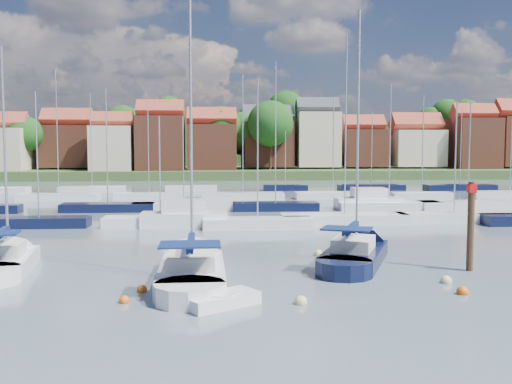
{
  "coord_description": "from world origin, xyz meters",
  "views": [
    {
      "loc": [
        -2.99,
        -26.77,
        6.6
      ],
      "look_at": [
        0.15,
        14.0,
        3.32
      ],
      "focal_mm": 40.0,
      "sensor_mm": 36.0,
      "label": 1
    }
  ],
  "objects": [
    {
      "name": "tender",
      "position": [
        -2.65,
        -3.62,
        0.26
      ],
      "size": [
        3.4,
        2.91,
        0.67
      ],
      "rotation": [
        0.0,
        0.0,
        0.58
      ],
      "color": "white",
      "rests_on": "ground"
    },
    {
      "name": "buoy_d",
      "position": [
        0.68,
        -3.57,
        0.0
      ],
      "size": [
        0.53,
        0.53,
        0.53
      ],
      "primitive_type": "sphere",
      "color": "beige",
      "rests_on": "ground"
    },
    {
      "name": "buoy_b",
      "position": [
        -6.74,
        -2.81,
        0.0
      ],
      "size": [
        0.44,
        0.44,
        0.44
      ],
      "primitive_type": "sphere",
      "color": "#D85914",
      "rests_on": "ground"
    },
    {
      "name": "buoy_e",
      "position": [
        3.38,
        6.88,
        0.0
      ],
      "size": [
        0.54,
        0.54,
        0.54
      ],
      "primitive_type": "sphere",
      "color": "beige",
      "rests_on": "ground"
    },
    {
      "name": "far_shore_town",
      "position": [
        2.23,
        132.67,
        4.61
      ],
      "size": [
        212.46,
        90.0,
        22.27
      ],
      "color": "#3B5229",
      "rests_on": "ground"
    },
    {
      "name": "marina_field",
      "position": [
        1.91,
        35.15,
        0.43
      ],
      "size": [
        79.62,
        41.41,
        15.93
      ],
      "color": "white",
      "rests_on": "ground"
    },
    {
      "name": "timber_piling",
      "position": [
        10.61,
        2.11,
        1.47
      ],
      "size": [
        0.4,
        0.4,
        6.99
      ],
      "color": "#4C331E",
      "rests_on": "ground"
    },
    {
      "name": "buoy_g",
      "position": [
        8.27,
        -0.45,
        0.0
      ],
      "size": [
        0.54,
        0.54,
        0.54
      ],
      "primitive_type": "sphere",
      "color": "beige",
      "rests_on": "ground"
    },
    {
      "name": "ground",
      "position": [
        0.0,
        40.0,
        0.0
      ],
      "size": [
        260.0,
        260.0,
        0.0
      ],
      "primitive_type": "plane",
      "color": "#3F4F56",
      "rests_on": "ground"
    },
    {
      "name": "buoy_f",
      "position": [
        8.15,
        -2.53,
        0.0
      ],
      "size": [
        0.54,
        0.54,
        0.54
      ],
      "primitive_type": "sphere",
      "color": "#D85914",
      "rests_on": "ground"
    },
    {
      "name": "buoy_c",
      "position": [
        -6.21,
        -1.01,
        0.0
      ],
      "size": [
        0.46,
        0.46,
        0.46
      ],
      "primitive_type": "sphere",
      "color": "#D85914",
      "rests_on": "ground"
    },
    {
      "name": "sailboat_centre",
      "position": [
        -4.02,
        2.22,
        0.35
      ],
      "size": [
        3.23,
        11.83,
        16.02
      ],
      "rotation": [
        0.0,
        0.0,
        1.58
      ],
      "color": "white",
      "rests_on": "ground"
    },
    {
      "name": "sailboat_navy",
      "position": [
        5.52,
        5.66,
        0.36
      ],
      "size": [
        7.07,
        11.32,
        15.36
      ],
      "rotation": [
        0.0,
        0.0,
        1.16
      ],
      "color": "black",
      "rests_on": "ground"
    },
    {
      "name": "sailboat_left",
      "position": [
        -14.01,
        4.85,
        0.37
      ],
      "size": [
        3.73,
        9.59,
        12.81
      ],
      "rotation": [
        0.0,
        0.0,
        1.71
      ],
      "color": "white",
      "rests_on": "ground"
    }
  ]
}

